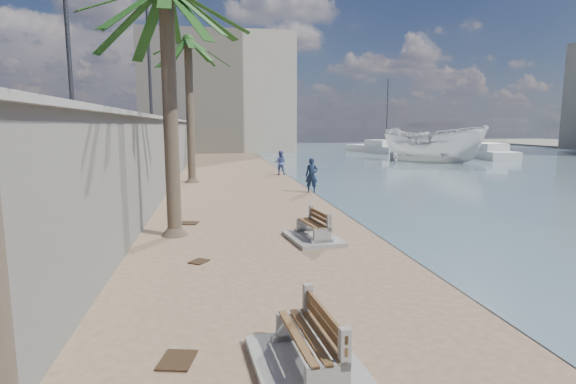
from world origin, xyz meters
TOP-DOWN VIEW (x-y plane):
  - ground_plane at (0.00, 0.00)m, footprint 140.00×140.00m
  - seawall at (-5.20, 20.00)m, footprint 0.45×70.00m
  - wall_cap at (-5.20, 20.00)m, footprint 0.80×70.00m
  - end_building at (-2.00, 52.00)m, footprint 18.00×12.00m
  - bench_near at (-1.56, -1.08)m, footprint 1.55×2.14m
  - bench_far at (0.01, 5.66)m, footprint 1.56×2.07m
  - palm_back at (-3.98, 19.52)m, footprint 5.00×5.00m
  - pedestrian_sign at (-5.00, 1.50)m, footprint 0.78×0.07m
  - streetlight at (-5.10, 12.00)m, footprint 0.28×0.28m
  - person_a at (1.91, 14.58)m, footprint 0.82×0.71m
  - person_b at (1.59, 22.69)m, footprint 1.01×0.91m
  - boat_cruiser at (16.35, 30.72)m, footprint 5.06×5.08m
  - yacht_near at (24.16, 35.13)m, footprint 3.95×9.94m
  - yacht_far at (16.72, 45.96)m, footprint 4.78×9.97m
  - sailboat_west at (20.75, 52.57)m, footprint 6.14×5.36m
  - debris_b at (-3.30, -0.50)m, footprint 0.56×0.64m
  - debris_c at (-3.63, 8.47)m, footprint 0.74×0.65m
  - debris_d at (-3.14, 4.08)m, footprint 0.53×0.55m

SIDE VIEW (x-z plane):
  - ground_plane at x=0.00m, z-range 0.00..0.00m
  - debris_b at x=-3.30m, z-range 0.00..0.03m
  - debris_c at x=-3.63m, z-range 0.00..0.03m
  - debris_d at x=-3.14m, z-range 0.00..0.03m
  - sailboat_west at x=20.75m, z-range -4.44..5.10m
  - bench_far at x=0.01m, z-range -0.05..0.75m
  - yacht_near at x=24.16m, z-range -0.40..1.10m
  - yacht_far at x=16.72m, z-range -0.40..1.10m
  - bench_near at x=-1.56m, z-range -0.05..0.80m
  - person_b at x=1.59m, z-range 0.00..1.74m
  - person_a at x=1.91m, z-range 0.00..1.93m
  - boat_cruiser at x=16.35m, z-range -0.40..3.78m
  - seawall at x=-5.20m, z-range 0.00..3.50m
  - wall_cap at x=-5.20m, z-range 3.49..3.61m
  - pedestrian_sign at x=-5.00m, z-range 3.95..6.35m
  - streetlight at x=-5.10m, z-range 4.08..9.21m
  - end_building at x=-2.00m, z-range 0.00..14.00m
  - palm_back at x=-3.98m, z-range 3.35..12.10m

